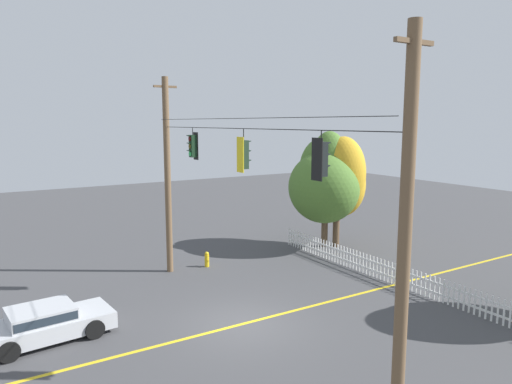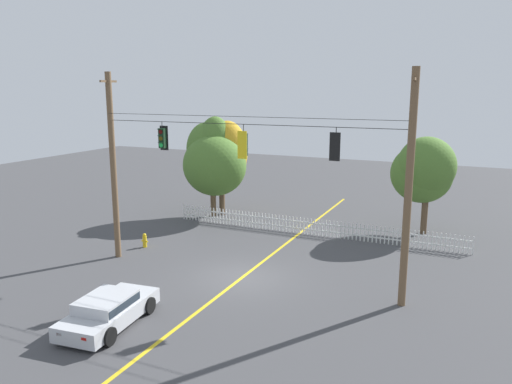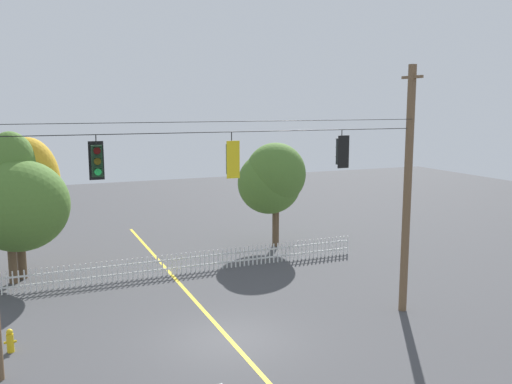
{
  "view_description": "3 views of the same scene",
  "coord_description": "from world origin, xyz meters",
  "px_view_note": "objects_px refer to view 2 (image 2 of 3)",
  "views": [
    {
      "loc": [
        13.64,
        -7.83,
        7.09
      ],
      "look_at": [
        0.73,
        0.1,
        4.84
      ],
      "focal_mm": 32.78,
      "sensor_mm": 36.0,
      "label": 1
    },
    {
      "loc": [
        9.37,
        -19.09,
        8.37
      ],
      "look_at": [
        0.81,
        -0.27,
        4.08
      ],
      "focal_mm": 34.98,
      "sensor_mm": 36.0,
      "label": 2
    },
    {
      "loc": [
        -6.01,
        -16.51,
        7.76
      ],
      "look_at": [
        0.97,
        0.08,
        4.91
      ],
      "focal_mm": 39.13,
      "sensor_mm": 36.0,
      "label": 3
    }
  ],
  "objects_px": {
    "autumn_maple_near_fence": "(213,159)",
    "fire_hydrant": "(145,240)",
    "traffic_signal_eastbound_side": "(336,146)",
    "autumn_oak_far_east": "(424,170)",
    "traffic_signal_southbound_primary": "(163,138)",
    "autumn_maple_mid": "(226,157)",
    "parked_car": "(108,310)",
    "traffic_signal_westbound_side": "(243,145)"
  },
  "relations": [
    {
      "from": "autumn_maple_near_fence",
      "to": "parked_car",
      "type": "relative_size",
      "value": 1.55
    },
    {
      "from": "traffic_signal_eastbound_side",
      "to": "autumn_maple_mid",
      "type": "relative_size",
      "value": 0.21
    },
    {
      "from": "traffic_signal_westbound_side",
      "to": "parked_car",
      "type": "relative_size",
      "value": 0.34
    },
    {
      "from": "parked_car",
      "to": "fire_hydrant",
      "type": "relative_size",
      "value": 5.56
    },
    {
      "from": "traffic_signal_southbound_primary",
      "to": "autumn_maple_near_fence",
      "type": "xyz_separation_m",
      "value": [
        -2.47,
        9.07,
        -2.25
      ]
    },
    {
      "from": "traffic_signal_westbound_side",
      "to": "autumn_maple_near_fence",
      "type": "relative_size",
      "value": 0.22
    },
    {
      "from": "autumn_maple_mid",
      "to": "autumn_oak_far_east",
      "type": "bearing_deg",
      "value": 3.96
    },
    {
      "from": "traffic_signal_westbound_side",
      "to": "autumn_maple_mid",
      "type": "distance_m",
      "value": 11.79
    },
    {
      "from": "autumn_maple_near_fence",
      "to": "fire_hydrant",
      "type": "bearing_deg",
      "value": -91.66
    },
    {
      "from": "traffic_signal_southbound_primary",
      "to": "parked_car",
      "type": "xyz_separation_m",
      "value": [
        1.7,
        -6.15,
        -5.54
      ]
    },
    {
      "from": "fire_hydrant",
      "to": "autumn_maple_mid",
      "type": "bearing_deg",
      "value": 84.68
    },
    {
      "from": "traffic_signal_southbound_primary",
      "to": "fire_hydrant",
      "type": "xyz_separation_m",
      "value": [
        -2.68,
        1.81,
        -5.77
      ]
    },
    {
      "from": "traffic_signal_southbound_primary",
      "to": "traffic_signal_eastbound_side",
      "type": "xyz_separation_m",
      "value": [
        8.17,
        -0.02,
        0.01
      ]
    },
    {
      "from": "traffic_signal_westbound_side",
      "to": "autumn_maple_mid",
      "type": "xyz_separation_m",
      "value": [
        -6.07,
        9.9,
        -2.06
      ]
    },
    {
      "from": "autumn_maple_near_fence",
      "to": "autumn_oak_far_east",
      "type": "xyz_separation_m",
      "value": [
        12.95,
        1.67,
        -0.13
      ]
    },
    {
      "from": "autumn_maple_mid",
      "to": "autumn_oak_far_east",
      "type": "xyz_separation_m",
      "value": [
        12.41,
        0.86,
        -0.21
      ]
    },
    {
      "from": "autumn_maple_near_fence",
      "to": "parked_car",
      "type": "xyz_separation_m",
      "value": [
        4.17,
        -15.22,
        -3.29
      ]
    },
    {
      "from": "traffic_signal_southbound_primary",
      "to": "autumn_oak_far_east",
      "type": "bearing_deg",
      "value": 45.7
    },
    {
      "from": "autumn_oak_far_east",
      "to": "traffic_signal_southbound_primary",
      "type": "bearing_deg",
      "value": -134.3
    },
    {
      "from": "parked_car",
      "to": "autumn_maple_near_fence",
      "type": "bearing_deg",
      "value": 105.31
    },
    {
      "from": "traffic_signal_eastbound_side",
      "to": "fire_hydrant",
      "type": "relative_size",
      "value": 1.71
    },
    {
      "from": "traffic_signal_eastbound_side",
      "to": "autumn_maple_near_fence",
      "type": "relative_size",
      "value": 0.2
    },
    {
      "from": "fire_hydrant",
      "to": "traffic_signal_eastbound_side",
      "type": "bearing_deg",
      "value": -9.56
    },
    {
      "from": "traffic_signal_southbound_primary",
      "to": "autumn_maple_near_fence",
      "type": "bearing_deg",
      "value": 105.23
    },
    {
      "from": "autumn_maple_near_fence",
      "to": "autumn_oak_far_east",
      "type": "height_order",
      "value": "autumn_maple_near_fence"
    },
    {
      "from": "traffic_signal_southbound_primary",
      "to": "traffic_signal_westbound_side",
      "type": "xyz_separation_m",
      "value": [
        4.14,
        -0.02,
        -0.11
      ]
    },
    {
      "from": "traffic_signal_southbound_primary",
      "to": "fire_hydrant",
      "type": "relative_size",
      "value": 1.72
    },
    {
      "from": "traffic_signal_westbound_side",
      "to": "autumn_maple_near_fence",
      "type": "bearing_deg",
      "value": 126.04
    },
    {
      "from": "traffic_signal_eastbound_side",
      "to": "fire_hydrant",
      "type": "bearing_deg",
      "value": 170.44
    },
    {
      "from": "traffic_signal_southbound_primary",
      "to": "fire_hydrant",
      "type": "distance_m",
      "value": 6.61
    },
    {
      "from": "autumn_maple_mid",
      "to": "traffic_signal_westbound_side",
      "type": "bearing_deg",
      "value": -58.49
    },
    {
      "from": "autumn_maple_mid",
      "to": "fire_hydrant",
      "type": "xyz_separation_m",
      "value": [
        -0.75,
        -8.07,
        -3.59
      ]
    },
    {
      "from": "autumn_maple_near_fence",
      "to": "autumn_maple_mid",
      "type": "bearing_deg",
      "value": 56.34
    },
    {
      "from": "parked_car",
      "to": "traffic_signal_southbound_primary",
      "type": "bearing_deg",
      "value": 105.43
    },
    {
      "from": "autumn_maple_mid",
      "to": "fire_hydrant",
      "type": "distance_m",
      "value": 8.87
    },
    {
      "from": "autumn_maple_mid",
      "to": "parked_car",
      "type": "height_order",
      "value": "autumn_maple_mid"
    },
    {
      "from": "autumn_maple_near_fence",
      "to": "fire_hydrant",
      "type": "distance_m",
      "value": 8.07
    },
    {
      "from": "traffic_signal_eastbound_side",
      "to": "autumn_oak_far_east",
      "type": "relative_size",
      "value": 0.23
    },
    {
      "from": "fire_hydrant",
      "to": "traffic_signal_southbound_primary",
      "type": "bearing_deg",
      "value": -34.05
    },
    {
      "from": "traffic_signal_southbound_primary",
      "to": "autumn_maple_mid",
      "type": "xyz_separation_m",
      "value": [
        -1.93,
        9.88,
        -2.17
      ]
    },
    {
      "from": "autumn_maple_near_fence",
      "to": "parked_car",
      "type": "height_order",
      "value": "autumn_maple_near_fence"
    },
    {
      "from": "autumn_maple_mid",
      "to": "autumn_maple_near_fence",
      "type": "bearing_deg",
      "value": -123.66
    }
  ]
}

